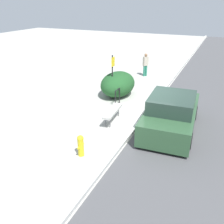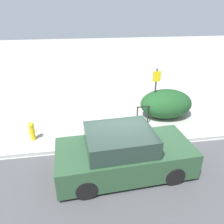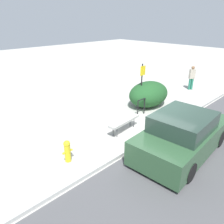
{
  "view_description": "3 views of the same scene",
  "coord_description": "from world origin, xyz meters",
  "px_view_note": "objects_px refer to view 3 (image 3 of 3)",
  "views": [
    {
      "loc": [
        -9.29,
        -2.86,
        4.82
      ],
      "look_at": [
        -0.9,
        0.91,
        0.66
      ],
      "focal_mm": 40.0,
      "sensor_mm": 36.0,
      "label": 1
    },
    {
      "loc": [
        -1.3,
        -6.65,
        4.76
      ],
      "look_at": [
        -0.03,
        1.49,
        0.72
      ],
      "focal_mm": 35.0,
      "sensor_mm": 36.0,
      "label": 2
    },
    {
      "loc": [
        -6.41,
        -4.26,
        4.35
      ],
      "look_at": [
        -1.03,
        1.18,
        1.03
      ],
      "focal_mm": 35.0,
      "sensor_mm": 36.0,
      "label": 3
    }
  ],
  "objects_px": {
    "bench": "(124,121)",
    "parked_car_near": "(183,135)",
    "bike_rack": "(141,105)",
    "sign_post": "(142,82)",
    "fire_hydrant": "(67,150)",
    "pedestrian": "(192,77)"
  },
  "relations": [
    {
      "from": "bench",
      "to": "parked_car_near",
      "type": "bearing_deg",
      "value": -87.09
    },
    {
      "from": "bike_rack",
      "to": "parked_car_near",
      "type": "distance_m",
      "value": 3.3
    },
    {
      "from": "bike_rack",
      "to": "parked_car_near",
      "type": "xyz_separation_m",
      "value": [
        -1.47,
        -2.95,
        0.17
      ]
    },
    {
      "from": "sign_post",
      "to": "parked_car_near",
      "type": "relative_size",
      "value": 0.54
    },
    {
      "from": "sign_post",
      "to": "fire_hydrant",
      "type": "distance_m",
      "value": 5.53
    },
    {
      "from": "bench",
      "to": "fire_hydrant",
      "type": "distance_m",
      "value": 2.81
    },
    {
      "from": "bench",
      "to": "pedestrian",
      "type": "relative_size",
      "value": 1.08
    },
    {
      "from": "bike_rack",
      "to": "sign_post",
      "type": "distance_m",
      "value": 1.26
    },
    {
      "from": "pedestrian",
      "to": "fire_hydrant",
      "type": "bearing_deg",
      "value": -138.91
    },
    {
      "from": "sign_post",
      "to": "bench",
      "type": "bearing_deg",
      "value": -155.97
    },
    {
      "from": "parked_car_near",
      "to": "sign_post",
      "type": "bearing_deg",
      "value": 55.2
    },
    {
      "from": "bike_rack",
      "to": "fire_hydrant",
      "type": "relative_size",
      "value": 1.08
    },
    {
      "from": "bike_rack",
      "to": "sign_post",
      "type": "relative_size",
      "value": 0.36
    },
    {
      "from": "bike_rack",
      "to": "fire_hydrant",
      "type": "height_order",
      "value": "bike_rack"
    },
    {
      "from": "bike_rack",
      "to": "fire_hydrant",
      "type": "distance_m",
      "value": 4.65
    },
    {
      "from": "bench",
      "to": "pedestrian",
      "type": "bearing_deg",
      "value": 1.75
    },
    {
      "from": "bike_rack",
      "to": "sign_post",
      "type": "xyz_separation_m",
      "value": [
        0.7,
        0.58,
        0.88
      ]
    },
    {
      "from": "bench",
      "to": "bike_rack",
      "type": "xyz_separation_m",
      "value": [
        1.79,
        0.53,
        0.03
      ]
    },
    {
      "from": "bike_rack",
      "to": "fire_hydrant",
      "type": "bearing_deg",
      "value": -172.24
    },
    {
      "from": "bench",
      "to": "sign_post",
      "type": "bearing_deg",
      "value": 19.35
    },
    {
      "from": "fire_hydrant",
      "to": "pedestrian",
      "type": "bearing_deg",
      "value": 5.19
    },
    {
      "from": "bench",
      "to": "pedestrian",
      "type": "height_order",
      "value": "pedestrian"
    }
  ]
}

